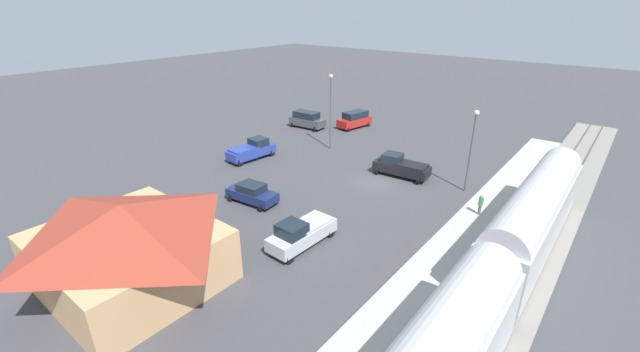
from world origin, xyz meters
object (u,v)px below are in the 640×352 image
passenger_train (493,278)px  station_building (127,243)px  sedan_navy (252,193)px  suv_red (355,119)px  pickup_black (401,166)px  light_pole_lot_center (331,104)px  suv_charcoal (307,119)px  light_pole_near_platform (472,141)px  pedestrian_on_platform (481,203)px  pickup_blue (252,150)px  pickup_silver (301,233)px

passenger_train → station_building: bearing=28.8°
sedan_navy → suv_red: (5.81, -24.19, 0.27)m
station_building → pickup_black: size_ratio=1.93×
station_building → light_pole_lot_center: light_pole_lot_center is taller
suv_charcoal → station_building: bearing=112.3°
station_building → light_pole_near_platform: bearing=-113.8°
passenger_train → sedan_navy: passenger_train is taller
pedestrian_on_platform → light_pole_lot_center: light_pole_lot_center is taller
passenger_train → light_pole_near_platform: bearing=-66.3°
passenger_train → station_building: size_ratio=3.23×
station_building → light_pole_near_platform: 27.83m
passenger_train → suv_red: passenger_train is taller
sedan_navy → light_pole_near_platform: 19.49m
pedestrian_on_platform → station_building: bearing=56.8°
sedan_navy → pedestrian_on_platform: bearing=-149.7°
pickup_blue → pedestrian_on_platform: bearing=-174.8°
station_building → suv_charcoal: 34.43m
pickup_silver → light_pole_lot_center: bearing=-58.5°
pickup_silver → station_building: bearing=59.7°
sedan_navy → suv_charcoal: suv_charcoal is taller
light_pole_near_platform → light_pole_lot_center: size_ratio=0.87×
sedan_navy → pickup_black: pickup_black is taller
pickup_black → light_pole_lot_center: bearing=-11.7°
pickup_silver → passenger_train: bearing=-177.4°
pickup_blue → pickup_silver: size_ratio=1.02×
light_pole_near_platform → light_pole_lot_center: (16.52, -1.52, 0.61)m
sedan_navy → light_pole_near_platform: (-13.39, -13.63, 3.85)m
sedan_navy → suv_red: suv_red is taller
passenger_train → pickup_silver: 12.69m
pedestrian_on_platform → pickup_silver: pickup_silver is taller
pedestrian_on_platform → pickup_black: 9.65m
pickup_black → passenger_train: bearing=131.3°
pedestrian_on_platform → suv_red: 26.41m
pedestrian_on_platform → suv_charcoal: 28.94m
suv_charcoal → suv_red: bearing=-140.6°
pickup_silver → light_pole_near_platform: (-5.74, -16.05, 3.70)m
pickup_black → pickup_silver: bearing=91.9°
passenger_train → suv_red: size_ratio=6.66×
pedestrian_on_platform → light_pole_near_platform: bearing=-57.8°
suv_charcoal → pickup_silver: size_ratio=0.92×
sedan_navy → pickup_black: 14.85m
sedan_navy → pickup_black: size_ratio=0.84×
suv_charcoal → light_pole_lot_center: light_pole_lot_center is taller
passenger_train → pedestrian_on_platform: (4.13, -11.25, -1.58)m
station_building → pedestrian_on_platform: bearing=-123.2°
passenger_train → pedestrian_on_platform: size_ratio=20.20×
pickup_blue → light_pole_lot_center: 10.16m
pedestrian_on_platform → light_pole_near_platform: size_ratio=0.23×
suv_red → suv_charcoal: (5.03, 4.13, 0.00)m
light_pole_lot_center → passenger_train: bearing=143.9°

